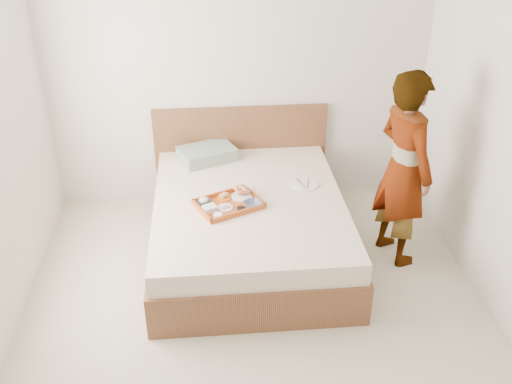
{
  "coord_description": "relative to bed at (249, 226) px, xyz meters",
  "views": [
    {
      "loc": [
        -0.3,
        -3.06,
        2.95
      ],
      "look_at": [
        0.06,
        0.9,
        0.65
      ],
      "focal_mm": 40.43,
      "sensor_mm": 36.0,
      "label": 1
    }
  ],
  "objects": [
    {
      "name": "plastic_tub",
      "position": [
        -0.32,
        -0.18,
        0.3
      ],
      "size": [
        0.13,
        0.12,
        0.04
      ],
      "primitive_type": "cube",
      "rotation": [
        0.0,
        0.0,
        0.43
      ],
      "color": "silver",
      "rests_on": "tray"
    },
    {
      "name": "bread_plate",
      "position": [
        -0.2,
        0.01,
        0.28
      ],
      "size": [
        0.16,
        0.16,
        0.01
      ],
      "primitive_type": "cylinder",
      "rotation": [
        0.0,
        0.0,
        0.43
      ],
      "color": "orange",
      "rests_on": "tray"
    },
    {
      "name": "bed",
      "position": [
        0.0,
        0.0,
        0.0
      ],
      "size": [
        1.65,
        2.0,
        0.53
      ],
      "primitive_type": "cube",
      "color": "brown",
      "rests_on": "ground"
    },
    {
      "name": "dinner_plate",
      "position": [
        0.49,
        0.19,
        0.27
      ],
      "size": [
        0.25,
        0.25,
        0.01
      ],
      "primitive_type": "cylinder",
      "rotation": [
        0.0,
        0.0,
        -0.03
      ],
      "color": "white",
      "rests_on": "bed"
    },
    {
      "name": "navy_bowl_big",
      "position": [
        0.02,
        -0.13,
        0.3
      ],
      "size": [
        0.19,
        0.19,
        0.03
      ],
      "primitive_type": "imported",
      "rotation": [
        0.0,
        0.0,
        0.43
      ],
      "color": "#121740",
      "rests_on": "tray"
    },
    {
      "name": "tray",
      "position": [
        -0.17,
        -0.1,
        0.29
      ],
      "size": [
        0.6,
        0.53,
        0.04
      ],
      "primitive_type": "cube",
      "rotation": [
        0.0,
        0.0,
        0.43
      ],
      "color": "#AB440E",
      "rests_on": "bed"
    },
    {
      "name": "prawn_plate",
      "position": [
        -0.06,
        0.01,
        0.28
      ],
      "size": [
        0.23,
        0.23,
        0.01
      ],
      "primitive_type": "cylinder",
      "rotation": [
        0.0,
        0.0,
        0.43
      ],
      "color": "white",
      "rests_on": "tray"
    },
    {
      "name": "person",
      "position": [
        1.23,
        -0.13,
        0.55
      ],
      "size": [
        0.57,
        0.69,
        1.63
      ],
      "primitive_type": "imported",
      "rotation": [
        0.0,
        0.0,
        1.91
      ],
      "color": "white",
      "rests_on": "ground"
    },
    {
      "name": "salad_bowl",
      "position": [
        -0.37,
        -0.06,
        0.3
      ],
      "size": [
        0.14,
        0.14,
        0.03
      ],
      "primitive_type": "imported",
      "rotation": [
        0.0,
        0.0,
        0.43
      ],
      "color": "#121740",
      "rests_on": "tray"
    },
    {
      "name": "headboard",
      "position": [
        0.0,
        0.97,
        0.21
      ],
      "size": [
        1.65,
        0.06,
        0.95
      ],
      "primitive_type": "cube",
      "color": "brown",
      "rests_on": "ground"
    },
    {
      "name": "sauce_dish",
      "position": [
        -0.08,
        -0.2,
        0.29
      ],
      "size": [
        0.1,
        0.1,
        0.03
      ],
      "primitive_type": "cylinder",
      "rotation": [
        0.0,
        0.0,
        0.43
      ],
      "color": "black",
      "rests_on": "tray"
    },
    {
      "name": "wall_back",
      "position": [
        -0.01,
        1.0,
        1.04
      ],
      "size": [
        3.5,
        0.01,
        2.6
      ],
      "primitive_type": "cube",
      "color": "silver",
      "rests_on": "ground"
    },
    {
      "name": "pillow",
      "position": [
        -0.33,
        0.75,
        0.32
      ],
      "size": [
        0.58,
        0.49,
        0.12
      ],
      "primitive_type": "cube",
      "rotation": [
        0.0,
        0.0,
        0.38
      ],
      "color": "gray",
      "rests_on": "bed"
    },
    {
      "name": "ground",
      "position": [
        -0.01,
        -1.0,
        -0.27
      ],
      "size": [
        3.5,
        4.0,
        0.01
      ],
      "primitive_type": "cube",
      "color": "beige",
      "rests_on": "ground"
    },
    {
      "name": "cheese_round",
      "position": [
        -0.26,
        -0.27,
        0.29
      ],
      "size": [
        0.1,
        0.1,
        0.03
      ],
      "primitive_type": "cylinder",
      "rotation": [
        0.0,
        0.0,
        0.43
      ],
      "color": "white",
      "rests_on": "tray"
    },
    {
      "name": "meat_plate",
      "position": [
        -0.2,
        -0.15,
        0.28
      ],
      "size": [
        0.16,
        0.16,
        0.01
      ],
      "primitive_type": "cylinder",
      "rotation": [
        0.0,
        0.0,
        0.43
      ],
      "color": "white",
      "rests_on": "tray"
    }
  ]
}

